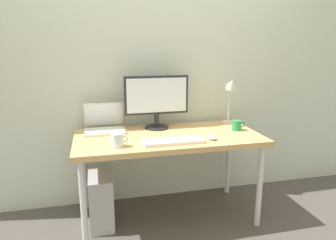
% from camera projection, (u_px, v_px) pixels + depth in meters
% --- Properties ---
extents(ground_plane, '(6.00, 6.00, 0.00)m').
position_uv_depth(ground_plane, '(168.00, 216.00, 2.60)').
color(ground_plane, '#4C4742').
extents(back_wall, '(4.40, 0.04, 2.60)m').
position_uv_depth(back_wall, '(157.00, 56.00, 2.68)').
color(back_wall, silver).
rests_on(back_wall, ground_plane).
extents(desk, '(1.44, 0.70, 0.71)m').
position_uv_depth(desk, '(168.00, 142.00, 2.45)').
color(desk, tan).
rests_on(desk, ground_plane).
extents(monitor, '(0.53, 0.20, 0.44)m').
position_uv_depth(monitor, '(157.00, 99.00, 2.57)').
color(monitor, '#232328').
rests_on(monitor, desk).
extents(laptop, '(0.32, 0.29, 0.22)m').
position_uv_depth(laptop, '(104.00, 124.00, 2.54)').
color(laptop, silver).
rests_on(laptop, desk).
extents(desk_lamp, '(0.11, 0.16, 0.42)m').
position_uv_depth(desk_lamp, '(231.00, 91.00, 2.71)').
color(desk_lamp, silver).
rests_on(desk_lamp, desk).
extents(keyboard, '(0.44, 0.14, 0.02)m').
position_uv_depth(keyboard, '(174.00, 141.00, 2.23)').
color(keyboard, silver).
rests_on(keyboard, desk).
extents(mouse, '(0.06, 0.09, 0.03)m').
position_uv_depth(mouse, '(212.00, 137.00, 2.31)').
color(mouse, silver).
rests_on(mouse, desk).
extents(coffee_mug, '(0.11, 0.08, 0.08)m').
position_uv_depth(coffee_mug, '(237.00, 125.00, 2.56)').
color(coffee_mug, '#268C4C').
rests_on(coffee_mug, desk).
extents(glass_cup, '(0.12, 0.09, 0.10)m').
position_uv_depth(glass_cup, '(117.00, 140.00, 2.14)').
color(glass_cup, silver).
rests_on(glass_cup, desk).
extents(computer_tower, '(0.18, 0.36, 0.42)m').
position_uv_depth(computer_tower, '(101.00, 199.00, 2.45)').
color(computer_tower, '#B2B2B7').
rests_on(computer_tower, ground_plane).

